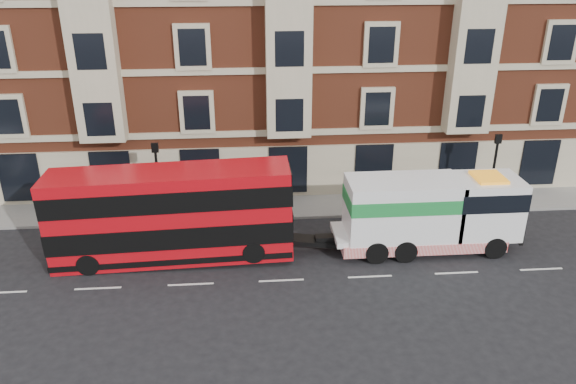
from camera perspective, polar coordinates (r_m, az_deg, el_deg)
The scene contains 8 objects.
ground at distance 25.26m, azimuth -0.68°, elevation -8.98°, with size 120.00×120.00×0.00m, color black.
sidewalk at distance 31.78m, azimuth -1.60°, elevation -1.55°, with size 90.00×3.00×0.15m, color slate.
victorian_terrace at distance 36.42m, azimuth -1.62°, elevation 18.10°, with size 45.00×12.00×20.40m.
lamp_post_west at distance 29.88m, azimuth -13.09°, elevation 1.55°, with size 0.35×0.15×4.35m.
lamp_post_east at distance 32.41m, azimuth 20.20°, elevation 2.44°, with size 0.35×0.15×4.35m.
double_decker_bus at distance 26.34m, azimuth -11.78°, elevation -2.16°, with size 11.03×2.53×4.46m.
tow_truck at distance 27.63m, azimuth 13.93°, elevation -2.05°, with size 8.83×2.61×3.68m.
pedestrian at distance 32.34m, azimuth -20.27°, elevation -0.94°, with size 0.58×0.38×1.60m, color #192833.
Camera 1 is at (-1.38, -21.20, 13.67)m, focal length 35.00 mm.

